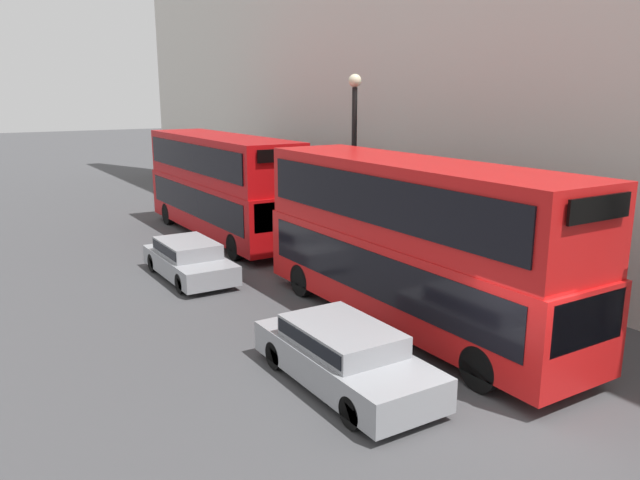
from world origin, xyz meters
The scene contains 7 objects.
ground_plane centered at (0.00, 0.00, 0.00)m, with size 200.00×200.00×0.00m, color #424244.
bus_leading centered at (1.60, 4.74, 2.43)m, with size 2.59×10.56×4.41m.
bus_second_in_queue centered at (1.60, 17.17, 2.39)m, with size 2.59×10.79×4.33m.
car_dark_sedan centered at (-1.80, 2.80, 0.71)m, with size 1.90×4.73×1.33m.
car_hatchback centered at (-1.80, 12.06, 0.68)m, with size 1.81×4.43×1.27m.
street_lamp centered at (3.71, 10.38, 4.12)m, with size 0.44×0.44×6.69m.
pedestrian centered at (4.47, 14.45, 0.80)m, with size 0.36×0.36×1.73m.
Camera 1 is at (-8.70, -7.34, 6.09)m, focal length 35.00 mm.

